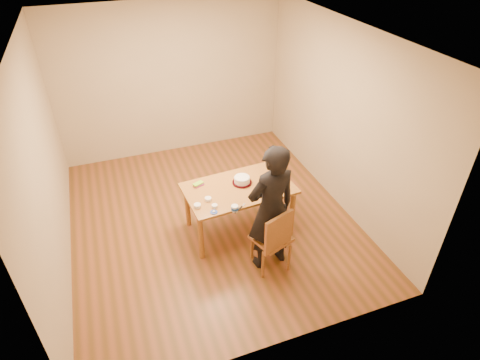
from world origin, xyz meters
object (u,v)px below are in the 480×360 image
object	(u,v)px
cake_plate	(242,182)
cake	(242,180)
dining_table	(239,188)
dining_chair	(271,238)
person	(271,209)

from	to	relation	value
cake_plate	cake	bearing A→B (deg)	180.00
dining_table	dining_chair	bearing A→B (deg)	-83.20
dining_table	cake_plate	world-z (taller)	cake_plate
cake_plate	person	xyz separation A→B (m)	(0.07, -0.81, 0.12)
cake	dining_chair	bearing A→B (deg)	-85.08
cake	person	xyz separation A→B (m)	(0.07, -0.81, 0.07)
cake	person	size ratio (longest dim) A/B	0.12
cake_plate	person	world-z (taller)	person
dining_chair	cake	world-z (taller)	cake
cake_plate	person	distance (m)	0.82
cake_plate	cake	size ratio (longest dim) A/B	1.24
dining_table	dining_chair	xyz separation A→B (m)	(0.15, -0.78, -0.28)
dining_chair	cake	size ratio (longest dim) A/B	1.95
dining_table	person	world-z (taller)	person
dining_table	cake	world-z (taller)	cake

